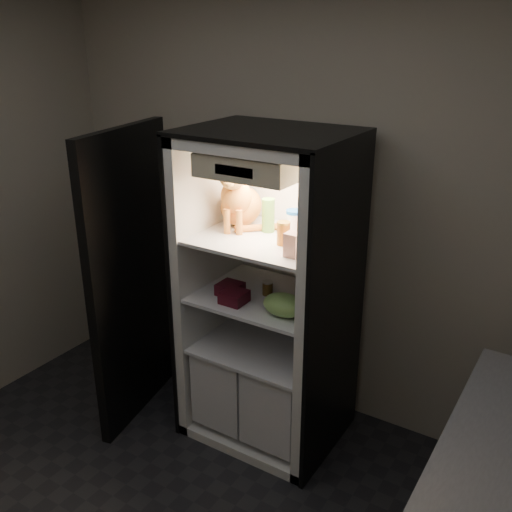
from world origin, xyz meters
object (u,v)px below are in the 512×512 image
at_px(pepper_jar, 322,220).
at_px(berry_box_left, 230,289).
at_px(parmesan_shaker, 268,215).
at_px(cream_carton, 293,245).
at_px(condiment_jar, 268,288).
at_px(salsa_jar, 283,233).
at_px(berry_box_right, 234,297).
at_px(mayo_tub, 294,221).
at_px(soda_can_b, 302,290).
at_px(soda_can_c, 303,298).
at_px(grape_bag, 284,305).
at_px(soda_can_a, 304,284).
at_px(tabby_cat, 239,200).
at_px(refrigerator, 270,313).

height_order(pepper_jar, berry_box_left, pepper_jar).
bearing_deg(parmesan_shaker, cream_carton, -40.91).
distance_m(cream_carton, condiment_jar, 0.48).
distance_m(parmesan_shaker, cream_carton, 0.40).
xyz_separation_m(salsa_jar, berry_box_right, (-0.23, -0.13, -0.38)).
relative_size(mayo_tub, soda_can_b, 0.99).
distance_m(soda_can_c, grape_bag, 0.14).
xyz_separation_m(mayo_tub, grape_bag, (0.12, -0.31, -0.36)).
relative_size(soda_can_b, condiment_jar, 1.62).
height_order(parmesan_shaker, mayo_tub, parmesan_shaker).
height_order(pepper_jar, cream_carton, pepper_jar).
bearing_deg(soda_can_b, berry_box_right, -144.54).
bearing_deg(pepper_jar, soda_can_a, 173.88).
bearing_deg(mayo_tub, berry_box_left, -137.08).
height_order(parmesan_shaker, berry_box_left, parmesan_shaker).
xyz_separation_m(soda_can_a, grape_bag, (0.03, -0.29, -0.00)).
bearing_deg(cream_carton, tabby_cat, 153.87).
bearing_deg(grape_bag, cream_carton, -9.02).
distance_m(soda_can_b, condiment_jar, 0.21).
bearing_deg(condiment_jar, tabby_cat, 165.78).
relative_size(refrigerator, soda_can_c, 16.23).
distance_m(cream_carton, soda_can_a, 0.46).
bearing_deg(berry_box_left, soda_can_c, 9.58).
height_order(soda_can_a, condiment_jar, soda_can_a).
height_order(tabby_cat, berry_box_right, tabby_cat).
distance_m(mayo_tub, soda_can_c, 0.43).
bearing_deg(condiment_jar, pepper_jar, 21.11).
bearing_deg(berry_box_right, mayo_tub, 60.02).
distance_m(tabby_cat, soda_can_c, 0.67).
height_order(salsa_jar, soda_can_b, salsa_jar).
bearing_deg(tabby_cat, pepper_jar, -13.07).
xyz_separation_m(soda_can_b, soda_can_c, (0.04, -0.07, -0.01)).
relative_size(mayo_tub, pepper_jar, 0.58).
height_order(refrigerator, soda_can_a, refrigerator).
xyz_separation_m(soda_can_a, condiment_jar, (-0.18, -0.12, -0.02)).
bearing_deg(salsa_jar, refrigerator, 142.05).
distance_m(mayo_tub, condiment_jar, 0.41).
xyz_separation_m(cream_carton, condiment_jar, (-0.25, 0.18, -0.37)).
relative_size(refrigerator, grape_bag, 7.91).
distance_m(cream_carton, soda_can_c, 0.38).
height_order(soda_can_b, condiment_jar, soda_can_b).
relative_size(cream_carton, soda_can_a, 0.98).
bearing_deg(salsa_jar, berry_box_right, -150.73).
xyz_separation_m(pepper_jar, soda_can_b, (-0.07, -0.07, -0.40)).
xyz_separation_m(soda_can_b, grape_bag, (-0.00, -0.20, -0.01)).
distance_m(soda_can_a, soda_can_b, 0.09).
bearing_deg(soda_can_b, mayo_tub, 137.69).
bearing_deg(soda_can_c, parmesan_shaker, 158.26).
height_order(condiment_jar, berry_box_right, condiment_jar).
bearing_deg(grape_bag, soda_can_a, 95.82).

